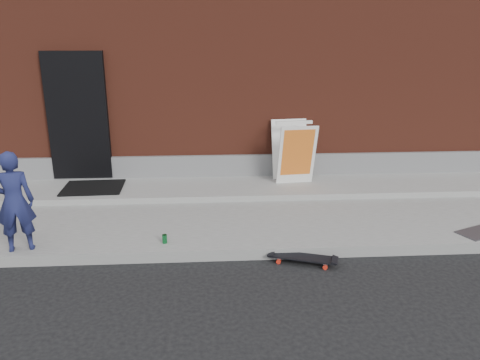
{
  "coord_description": "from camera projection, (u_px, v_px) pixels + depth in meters",
  "views": [
    {
      "loc": [
        -0.25,
        -5.43,
        2.79
      ],
      "look_at": [
        0.14,
        0.8,
        0.84
      ],
      "focal_mm": 35.0,
      "sensor_mm": 36.0,
      "label": 1
    }
  ],
  "objects": [
    {
      "name": "ground",
      "position": [
        233.0,
        261.0,
        6.02
      ],
      "size": [
        80.0,
        80.0,
        0.0
      ],
      "primitive_type": "plane",
      "color": "black",
      "rests_on": "ground"
    },
    {
      "name": "sidewalk",
      "position": [
        228.0,
        213.0,
        7.43
      ],
      "size": [
        20.0,
        3.0,
        0.15
      ],
      "primitive_type": "cube",
      "color": "slate",
      "rests_on": "ground"
    },
    {
      "name": "apron",
      "position": [
        226.0,
        188.0,
        8.25
      ],
      "size": [
        20.0,
        1.2,
        0.1
      ],
      "primitive_type": "cube",
      "color": "gray",
      "rests_on": "sidewalk"
    },
    {
      "name": "building",
      "position": [
        219.0,
        46.0,
        11.94
      ],
      "size": [
        20.0,
        8.1,
        5.0
      ],
      "color": "maroon",
      "rests_on": "ground"
    },
    {
      "name": "child",
      "position": [
        14.0,
        202.0,
        5.81
      ],
      "size": [
        0.54,
        0.43,
        1.3
      ],
      "primitive_type": "imported",
      "rotation": [
        0.0,
        0.0,
        3.42
      ],
      "color": "#1B204E",
      "rests_on": "sidewalk"
    },
    {
      "name": "skateboard",
      "position": [
        303.0,
        258.0,
        5.94
      ],
      "size": [
        0.87,
        0.48,
        0.1
      ],
      "color": "red",
      "rests_on": "ground"
    },
    {
      "name": "pizza_sign",
      "position": [
        294.0,
        152.0,
        8.31
      ],
      "size": [
        0.73,
        0.84,
        1.09
      ],
      "color": "white",
      "rests_on": "apron"
    },
    {
      "name": "soda_can",
      "position": [
        165.0,
        239.0,
        6.17
      ],
      "size": [
        0.07,
        0.07,
        0.12
      ],
      "primitive_type": "cylinder",
      "rotation": [
        0.0,
        0.0,
        -0.19
      ],
      "color": "#177735",
      "rests_on": "sidewalk"
    },
    {
      "name": "doormat",
      "position": [
        93.0,
        188.0,
        8.06
      ],
      "size": [
        1.03,
        0.84,
        0.03
      ],
      "primitive_type": "cube",
      "rotation": [
        0.0,
        0.0,
        0.04
      ],
      "color": "black",
      "rests_on": "apron"
    },
    {
      "name": "utility_plate",
      "position": [
        478.0,
        233.0,
        6.48
      ],
      "size": [
        0.63,
        0.53,
        0.02
      ],
      "primitive_type": "cube",
      "rotation": [
        0.0,
        0.0,
        0.41
      ],
      "color": "#4F4F53",
      "rests_on": "sidewalk"
    }
  ]
}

